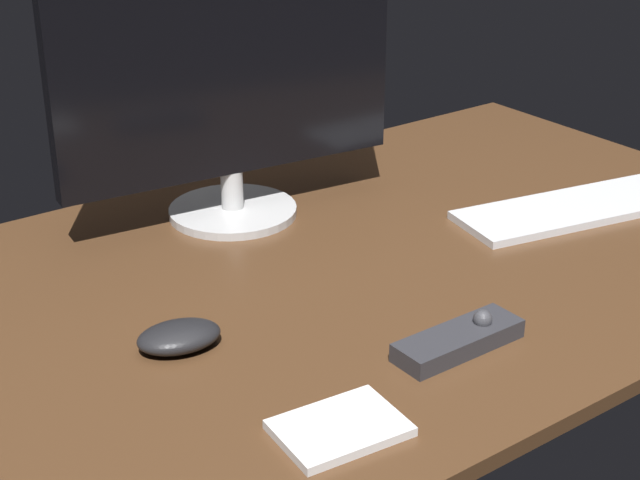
# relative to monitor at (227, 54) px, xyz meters

# --- Properties ---
(desk) EXTENTS (1.40, 0.84, 0.02)m
(desk) POSITION_rel_monitor_xyz_m (0.04, -0.24, -0.26)
(desk) COLOR #4C301C
(desk) RESTS_ON ground
(monitor) EXTENTS (0.52, 0.20, 0.47)m
(monitor) POSITION_rel_monitor_xyz_m (0.00, 0.00, 0.00)
(monitor) COLOR silver
(monitor) RESTS_ON desk
(keyboard) EXTENTS (0.45, 0.21, 0.01)m
(keyboard) POSITION_rel_monitor_xyz_m (0.45, -0.31, -0.24)
(keyboard) COLOR silver
(keyboard) RESTS_ON desk
(computer_mouse) EXTENTS (0.11, 0.09, 0.03)m
(computer_mouse) POSITION_rel_monitor_xyz_m (-0.26, -0.30, -0.23)
(computer_mouse) COLOR black
(computer_mouse) RESTS_ON desk
(media_remote) EXTENTS (0.17, 0.05, 0.04)m
(media_remote) POSITION_rel_monitor_xyz_m (0.01, -0.49, -0.24)
(media_remote) COLOR #2D2D33
(media_remote) RESTS_ON desk
(notepad) EXTENTS (0.14, 0.10, 0.01)m
(notepad) POSITION_rel_monitor_xyz_m (-0.21, -0.54, -0.25)
(notepad) COLOR silver
(notepad) RESTS_ON desk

